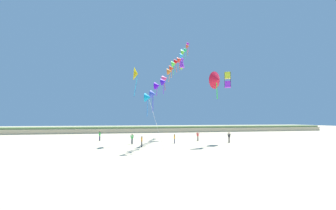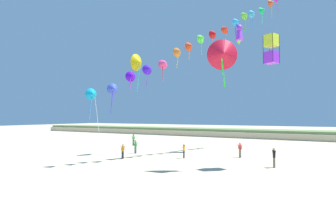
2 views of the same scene
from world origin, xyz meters
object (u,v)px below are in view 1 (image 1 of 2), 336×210
(person_far_center, at_px, (100,135))
(person_far_left, at_px, (229,137))
(large_kite_mid_trail, at_px, (228,80))
(person_mid_center, at_px, (132,138))
(large_kite_high_solo, at_px, (136,74))
(large_kite_low_lead, at_px, (181,63))
(person_near_left, at_px, (142,141))
(large_kite_outer_drift, at_px, (217,80))
(person_far_right, at_px, (198,135))
(person_near_right, at_px, (174,138))

(person_far_center, bearing_deg, person_far_left, -20.61)
(person_far_left, xyz_separation_m, large_kite_mid_trail, (-0.09, 0.03, 9.61))
(person_mid_center, xyz_separation_m, large_kite_high_solo, (0.48, -0.17, 10.20))
(person_mid_center, relative_size, large_kite_low_lead, 0.61)
(person_mid_center, bearing_deg, person_far_center, 128.26)
(person_far_left, bearing_deg, person_near_left, -170.21)
(large_kite_low_lead, height_order, large_kite_high_solo, large_kite_low_lead)
(person_near_left, distance_m, large_kite_outer_drift, 14.52)
(person_far_center, distance_m, large_kite_low_lead, 21.75)
(person_near_left, xyz_separation_m, large_kite_low_lead, (9.54, 12.47, 14.73))
(person_mid_center, height_order, large_kite_outer_drift, large_kite_outer_drift)
(person_mid_center, bearing_deg, large_kite_mid_trail, -4.39)
(person_far_left, distance_m, person_far_right, 5.78)
(person_near_left, relative_size, person_mid_center, 0.94)
(large_kite_high_solo, bearing_deg, large_kite_outer_drift, -19.51)
(person_far_right, bearing_deg, person_mid_center, -166.42)
(person_near_right, bearing_deg, large_kite_high_solo, 177.63)
(person_mid_center, xyz_separation_m, large_kite_outer_drift, (12.46, -4.41, 8.97))
(person_near_left, bearing_deg, large_kite_high_solo, 99.63)
(person_far_center, height_order, large_kite_high_solo, large_kite_high_solo)
(person_near_left, height_order, person_near_right, person_near_left)
(person_far_center, bearing_deg, person_far_right, -12.61)
(person_near_right, relative_size, person_far_center, 0.86)
(person_near_right, xyz_separation_m, large_kite_low_lead, (3.87, 9.08, 14.75))
(person_far_left, bearing_deg, large_kite_high_solo, 176.02)
(person_mid_center, relative_size, large_kite_high_solo, 0.35)
(person_near_left, bearing_deg, person_mid_center, 106.10)
(person_near_right, bearing_deg, person_far_left, -5.08)
(person_mid_center, height_order, person_far_right, person_far_right)
(person_near_right, bearing_deg, person_far_center, 149.24)
(person_far_left, relative_size, large_kite_mid_trail, 0.67)
(large_kite_outer_drift, bearing_deg, person_near_left, 177.06)
(person_far_right, bearing_deg, person_near_left, -148.33)
(large_kite_mid_trail, xyz_separation_m, large_kite_high_solo, (-15.47, 1.05, 0.53))
(person_far_right, bearing_deg, person_near_right, -147.51)
(person_far_center, xyz_separation_m, large_kite_outer_drift, (17.82, -11.21, 8.90))
(person_mid_center, distance_m, person_far_left, 16.09)
(person_near_right, distance_m, person_far_left, 9.30)
(person_near_right, distance_m, large_kite_mid_trail, 13.41)
(person_near_right, bearing_deg, person_far_right, 32.49)
(person_near_right, relative_size, large_kite_high_solo, 0.32)
(person_far_right, relative_size, large_kite_outer_drift, 0.39)
(person_near_left, relative_size, person_far_right, 0.92)
(person_near_right, distance_m, large_kite_low_lead, 17.75)
(person_far_right, distance_m, large_kite_mid_trail, 11.21)
(person_far_left, distance_m, large_kite_high_solo, 18.60)
(person_far_right, bearing_deg, large_kite_high_solo, -165.08)
(person_far_center, bearing_deg, person_near_left, -58.69)
(person_far_left, xyz_separation_m, person_far_right, (-4.02, 4.16, -0.04))
(person_far_center, xyz_separation_m, large_kite_high_solo, (5.84, -6.97, 10.13))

